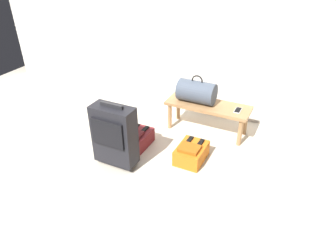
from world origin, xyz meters
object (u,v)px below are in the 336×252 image
backpack_maroon (136,139)px  cell_phone (238,110)px  bench (208,108)px  backpack_orange (191,153)px  duffel_bag_slate (197,92)px  suitcase_upright_charcoal (114,135)px

backpack_maroon → cell_phone: bearing=33.7°
bench → backpack_orange: bench is taller
duffel_bag_slate → cell_phone: size_ratio=3.06×
backpack_orange → suitcase_upright_charcoal: bearing=-148.8°
duffel_bag_slate → backpack_maroon: size_ratio=1.16×
bench → backpack_maroon: size_ratio=2.63×
suitcase_upright_charcoal → backpack_orange: 0.84m
cell_phone → suitcase_upright_charcoal: (-0.98, -1.04, -0.01)m
duffel_bag_slate → cell_phone: duffel_bag_slate is taller
duffel_bag_slate → bench: bearing=0.0°
suitcase_upright_charcoal → backpack_orange: size_ratio=1.88×
cell_phone → backpack_maroon: (-0.98, -0.65, -0.28)m
duffel_bag_slate → suitcase_upright_charcoal: size_ratio=0.61×
backpack_maroon → duffel_bag_slate: bearing=54.6°
cell_phone → backpack_orange: size_ratio=0.38×
duffel_bag_slate → backpack_maroon: (-0.47, -0.65, -0.41)m
suitcase_upright_charcoal → backpack_orange: suitcase_upright_charcoal is taller
bench → backpack_orange: 0.67m
bench → suitcase_upright_charcoal: (-0.62, -1.04, 0.05)m
bench → duffel_bag_slate: duffel_bag_slate is taller
duffel_bag_slate → suitcase_upright_charcoal: 1.15m
cell_phone → duffel_bag_slate: bearing=179.6°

